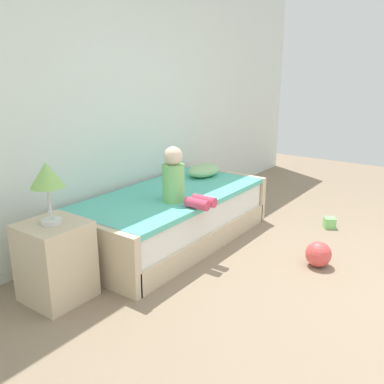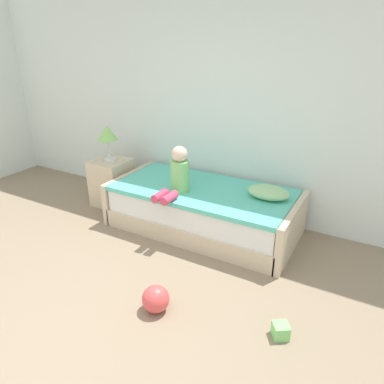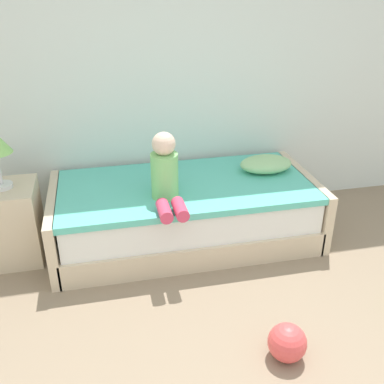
% 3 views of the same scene
% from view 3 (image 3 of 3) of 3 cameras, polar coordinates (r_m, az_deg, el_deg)
% --- Properties ---
extents(wall_rear, '(7.20, 0.10, 2.90)m').
position_cam_3_polar(wall_rear, '(3.79, -2.54, 18.12)').
color(wall_rear, silver).
rests_on(wall_rear, ground).
extents(bed, '(2.11, 1.00, 0.50)m').
position_cam_3_polar(bed, '(3.61, -0.86, -2.60)').
color(bed, beige).
rests_on(bed, ground).
extents(nightstand, '(0.44, 0.44, 0.60)m').
position_cam_3_polar(nightstand, '(3.61, -22.43, -3.76)').
color(nightstand, beige).
rests_on(nightstand, ground).
extents(child_figure, '(0.20, 0.51, 0.50)m').
position_cam_3_polar(child_figure, '(3.17, -3.43, 2.34)').
color(child_figure, '#7FC672').
rests_on(child_figure, bed).
extents(pillow, '(0.44, 0.30, 0.13)m').
position_cam_3_polar(pillow, '(3.74, 9.51, 3.59)').
color(pillow, '#99CC8C').
rests_on(pillow, bed).
extents(toy_ball, '(0.22, 0.22, 0.22)m').
position_cam_3_polar(toy_ball, '(2.71, 12.20, -18.47)').
color(toy_ball, '#E54C4C').
rests_on(toy_ball, ground).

